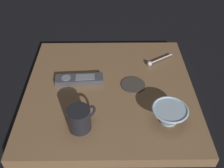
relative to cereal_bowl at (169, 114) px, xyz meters
The scene contains 7 objects.
ground_plane 0.28m from the cereal_bowl, 130.20° to the right, with size 6.00×6.00×0.00m, color black.
table 0.27m from the cereal_bowl, 130.20° to the right, with size 0.66×0.67×0.04m.
cereal_bowl is the anchor object (origin of this frame).
coffee_mug 0.31m from the cereal_bowl, 84.87° to the right, with size 0.09×0.09×0.09m.
teaspoon 0.33m from the cereal_bowl, behind, with size 0.08×0.12×0.02m.
tv_remote_near 0.39m from the cereal_bowl, 122.74° to the right, with size 0.06×0.20×0.03m.
drink_coaster 0.22m from the cereal_bowl, 149.51° to the right, with size 0.10×0.10×0.01m.
Camera 1 is at (0.77, -0.00, 0.75)m, focal length 41.72 mm.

